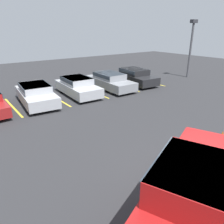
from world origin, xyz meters
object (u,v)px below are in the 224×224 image
pickup_truck (200,196)px  traffic_cone (222,139)px  parked_sedan_d (110,80)px  parked_sedan_b (36,94)px  parked_sedan_e (134,76)px  light_post (191,43)px  parked_sedan_c (77,86)px

pickup_truck → traffic_cone: bearing=-1.5°
parked_sedan_d → parked_sedan_b: bearing=-86.5°
parked_sedan_e → traffic_cone: size_ratio=6.98×
pickup_truck → parked_sedan_d: size_ratio=1.30×
parked_sedan_e → light_post: bearing=85.4°
parked_sedan_e → pickup_truck: bearing=-31.5°
parked_sedan_e → traffic_cone: 10.92m
parked_sedan_e → light_post: (6.07, -1.01, 2.53)m
parked_sedan_c → light_post: (11.60, -0.90, 2.54)m
parked_sedan_c → parked_sedan_d: size_ratio=0.94×
parked_sedan_e → traffic_cone: (-4.30, -10.03, -0.38)m
pickup_truck → parked_sedan_c: size_ratio=1.38×
light_post → parked_sedan_e: bearing=170.6°
parked_sedan_b → parked_sedan_e: bearing=97.5°
parked_sedan_c → light_post: light_post is taller
light_post → traffic_cone: (-10.37, -9.02, -2.91)m
parked_sedan_b → parked_sedan_d: parked_sedan_b is taller
pickup_truck → light_post: 18.33m
parked_sedan_b → parked_sedan_e: size_ratio=0.99×
light_post → parked_sedan_b: bearing=177.2°
pickup_truck → parked_sedan_e: bearing=30.7°
pickup_truck → light_post: size_ratio=1.17×
traffic_cone → parked_sedan_c: bearing=97.0°
parked_sedan_b → traffic_cone: 10.62m
light_post → traffic_cone: 14.05m
parked_sedan_c → parked_sedan_b: bearing=-83.6°
pickup_truck → parked_sedan_b: 11.44m
parked_sedan_b → light_post: light_post is taller
parked_sedan_c → parked_sedan_e: (5.52, 0.11, 0.01)m
parked_sedan_c → pickup_truck: bearing=-12.0°
parked_sedan_b → pickup_truck: bearing=5.1°
pickup_truck → traffic_cone: 4.69m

